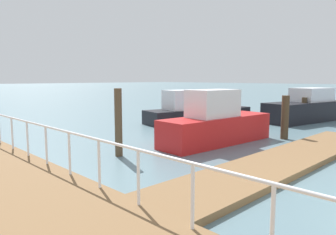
# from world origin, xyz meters

# --- Properties ---
(ground_plane) EXTENTS (300.00, 300.00, 0.00)m
(ground_plane) POSITION_xyz_m (0.00, 20.00, 0.00)
(ground_plane) COLOR slate
(floating_dock) EXTENTS (13.03, 2.00, 0.18)m
(floating_dock) POSITION_xyz_m (3.02, 8.46, 0.09)
(floating_dock) COLOR olive
(floating_dock) RESTS_ON ground_plane
(boardwalk_railing) EXTENTS (0.06, 28.02, 1.08)m
(boardwalk_railing) POSITION_xyz_m (-3.15, 10.35, 1.21)
(boardwalk_railing) COLOR white
(boardwalk_railing) RESTS_ON boardwalk
(dock_piling_0) EXTENTS (0.26, 0.26, 2.40)m
(dock_piling_0) POSITION_xyz_m (-0.26, 13.02, 1.20)
(dock_piling_0) COLOR brown
(dock_piling_0) RESTS_ON ground_plane
(dock_piling_1) EXTENTS (0.34, 0.34, 1.98)m
(dock_piling_1) POSITION_xyz_m (7.04, 10.41, 0.99)
(dock_piling_1) COLOR #473826
(dock_piling_1) RESTS_ON ground_plane
(dock_piling_2) EXTENTS (0.26, 0.26, 2.05)m
(dock_piling_2) POSITION_xyz_m (3.19, 12.40, 1.02)
(dock_piling_2) COLOR brown
(dock_piling_2) RESTS_ON ground_plane
(dock_piling_4) EXTENTS (0.30, 0.30, 1.59)m
(dock_piling_4) POSITION_xyz_m (12.73, 11.93, 0.79)
(dock_piling_4) COLOR #473826
(dock_piling_4) RESTS_ON ground_plane
(moored_boat_0) EXTENTS (5.64, 1.88, 2.28)m
(moored_boat_0) POSITION_xyz_m (3.99, 11.97, 0.84)
(moored_boat_0) COLOR red
(moored_boat_0) RESTS_ON ground_plane
(moored_boat_2) EXTENTS (6.46, 3.07, 2.12)m
(moored_boat_2) POSITION_xyz_m (13.82, 12.24, 0.83)
(moored_boat_2) COLOR black
(moored_boat_2) RESTS_ON ground_plane
(moored_boat_5) EXTENTS (7.41, 3.37, 2.03)m
(moored_boat_5) POSITION_xyz_m (8.37, 16.93, 0.69)
(moored_boat_5) COLOR black
(moored_boat_5) RESTS_ON ground_plane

